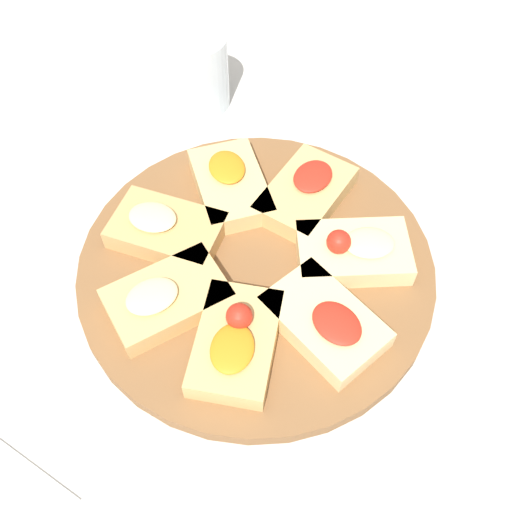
{
  "coord_description": "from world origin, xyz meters",
  "views": [
    {
      "loc": [
        0.15,
        -0.32,
        0.53
      ],
      "look_at": [
        0.0,
        0.0,
        0.03
      ],
      "focal_mm": 42.0,
      "sensor_mm": 36.0,
      "label": 1
    }
  ],
  "objects": [
    {
      "name": "focaccia_slice_3",
      "position": [
        -0.1,
        -0.01,
        0.03
      ],
      "size": [
        0.12,
        0.08,
        0.03
      ],
      "color": "tan",
      "rests_on": "serving_board"
    },
    {
      "name": "serving_board",
      "position": [
        0.0,
        0.0,
        0.01
      ],
      "size": [
        0.37,
        0.37,
        0.02
      ],
      "primitive_type": "cylinder",
      "color": "brown",
      "rests_on": "ground_plane"
    },
    {
      "name": "focaccia_slice_2",
      "position": [
        -0.07,
        0.08,
        0.03
      ],
      "size": [
        0.13,
        0.13,
        0.03
      ],
      "color": "#DBB775",
      "rests_on": "serving_board"
    },
    {
      "name": "focaccia_slice_6",
      "position": [
        0.09,
        -0.04,
        0.03
      ],
      "size": [
        0.13,
        0.11,
        0.03
      ],
      "color": "#E5C689",
      "rests_on": "serving_board"
    },
    {
      "name": "water_glass",
      "position": [
        -0.18,
        0.22,
        0.05
      ],
      "size": [
        0.08,
        0.08,
        0.1
      ],
      "primitive_type": "cylinder",
      "color": "silver",
      "rests_on": "ground_plane"
    },
    {
      "name": "focaccia_slice_5",
      "position": [
        0.02,
        -0.1,
        0.03
      ],
      "size": [
        0.1,
        0.13,
        0.04
      ],
      "color": "tan",
      "rests_on": "serving_board"
    },
    {
      "name": "focaccia_slice_1",
      "position": [
        0.01,
        0.1,
        0.03
      ],
      "size": [
        0.09,
        0.12,
        0.03
      ],
      "color": "tan",
      "rests_on": "serving_board"
    },
    {
      "name": "ground_plane",
      "position": [
        0.0,
        0.0,
        0.0
      ],
      "size": [
        3.0,
        3.0,
        0.0
      ],
      "primitive_type": "plane",
      "color": "beige"
    },
    {
      "name": "focaccia_slice_4",
      "position": [
        -0.06,
        -0.08,
        0.03
      ],
      "size": [
        0.13,
        0.14,
        0.03
      ],
      "color": "tan",
      "rests_on": "serving_board"
    },
    {
      "name": "plate_right",
      "position": [
        0.17,
        0.32,
        0.01
      ],
      "size": [
        0.23,
        0.23,
        0.02
      ],
      "color": "white",
      "rests_on": "ground_plane"
    },
    {
      "name": "focaccia_slice_0",
      "position": [
        0.09,
        0.05,
        0.03
      ],
      "size": [
        0.14,
        0.12,
        0.04
      ],
      "color": "#E5C689",
      "rests_on": "serving_board"
    }
  ]
}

